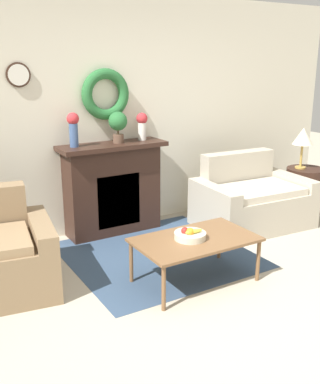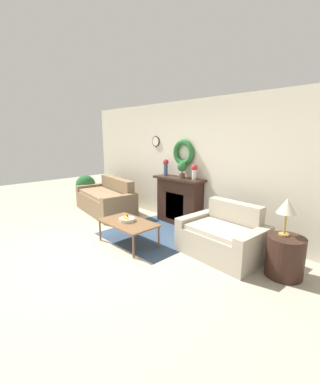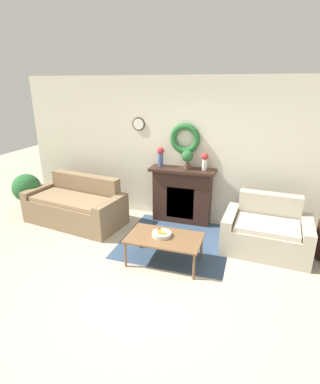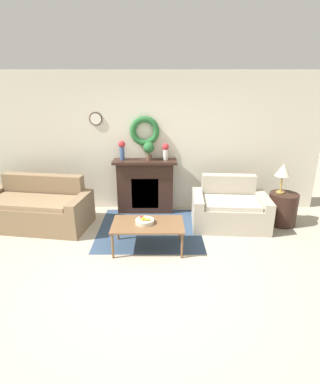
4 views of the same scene
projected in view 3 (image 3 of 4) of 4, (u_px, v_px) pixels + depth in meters
name	position (u px, v px, depth m)	size (l,w,h in m)	color
ground_plane	(145.00, 291.00, 3.91)	(16.00, 16.00, 0.00)	#ADA38E
floor_rug	(176.00, 241.00, 5.15)	(1.80, 1.75, 0.01)	#334760
wall_back	(189.00, 151.00, 5.64)	(6.80, 0.18, 2.70)	beige
fireplace	(182.00, 195.00, 5.75)	(1.23, 0.41, 1.06)	#331E16
couch_left	(76.00, 206.00, 5.77)	(1.99, 1.17, 0.87)	#846B4C
loveseat_right	(266.00, 232.00, 4.80)	(1.38, 0.98, 0.86)	#B2A893
coffee_table	(164.00, 239.00, 4.41)	(1.10, 0.65, 0.43)	brown
fruit_bowl	(161.00, 234.00, 4.42)	(0.29, 0.29, 0.12)	beige
vase_on_mantel_left	(161.00, 155.00, 5.63)	(0.13, 0.13, 0.37)	#3D5684
vase_on_mantel_right	(205.00, 160.00, 5.40)	(0.13, 0.13, 0.32)	silver
potted_plant_on_mantel	(187.00, 157.00, 5.46)	(0.21, 0.21, 0.35)	brown
potted_plant_floor_by_couch	(27.00, 189.00, 6.09)	(0.56, 0.56, 0.84)	brown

